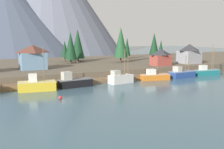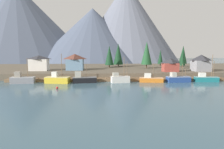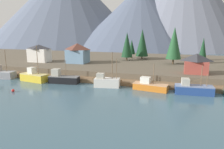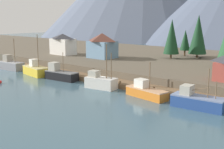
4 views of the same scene
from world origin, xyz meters
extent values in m
cube|color=#3D5B6B|center=(0.00, 20.00, -0.50)|extent=(400.00, 400.00, 1.00)
cube|color=brown|center=(0.00, 2.00, 0.50)|extent=(80.00, 4.00, 1.00)
cylinder|color=brown|center=(-36.00, 0.20, 0.80)|extent=(0.36, 0.36, 1.60)
cylinder|color=brown|center=(-28.00, 0.20, 0.80)|extent=(0.36, 0.36, 1.60)
cylinder|color=brown|center=(-20.00, 0.20, 0.80)|extent=(0.36, 0.36, 1.60)
cylinder|color=brown|center=(-12.00, 0.20, 0.80)|extent=(0.36, 0.36, 1.60)
cylinder|color=brown|center=(-4.00, 0.20, 0.80)|extent=(0.36, 0.36, 1.60)
cylinder|color=brown|center=(4.00, 0.20, 0.80)|extent=(0.36, 0.36, 1.60)
cylinder|color=brown|center=(12.00, 0.20, 0.80)|extent=(0.36, 0.36, 1.60)
cylinder|color=brown|center=(20.00, 0.20, 0.80)|extent=(0.36, 0.36, 1.60)
cylinder|color=brown|center=(28.00, 0.20, 0.80)|extent=(0.36, 0.36, 1.60)
cylinder|color=brown|center=(36.00, 0.20, 0.80)|extent=(0.36, 0.36, 1.60)
cube|color=brown|center=(0.00, 32.00, 1.25)|extent=(400.00, 56.00, 2.50)
cone|color=slate|center=(-96.45, 153.43, 40.54)|extent=(161.44, 161.44, 81.08)
cone|color=#4C566B|center=(-14.42, 129.64, 25.82)|extent=(110.60, 110.60, 51.64)
cone|color=slate|center=(19.24, 140.39, 39.91)|extent=(108.00, 108.00, 79.83)
cube|color=gray|center=(-32.67, -1.98, 0.99)|extent=(7.98, 3.65, 1.97)
cube|color=#9F9FA2|center=(-32.67, -1.98, 2.07)|extent=(7.98, 3.65, 0.20)
cube|color=gray|center=(-34.20, -2.12, 3.10)|extent=(2.07, 1.99, 1.84)
cylinder|color=brown|center=(-31.00, -1.83, 5.38)|extent=(0.18, 0.18, 6.41)
cube|color=gold|center=(-20.82, -2.39, 0.99)|extent=(8.59, 4.43, 1.99)
cube|color=tan|center=(-20.82, -2.39, 2.09)|extent=(8.59, 4.43, 0.20)
cube|color=silver|center=(-21.68, -2.25, 3.05)|extent=(2.06, 2.01, 1.73)
cylinder|color=brown|center=(-19.22, -2.66, 6.16)|extent=(0.17, 0.17, 7.93)
cylinder|color=brown|center=(-20.05, -2.52, 4.26)|extent=(2.10, 0.46, 0.36)
cube|color=black|center=(-11.56, -1.90, 0.89)|extent=(8.42, 3.52, 1.79)
cube|color=slate|center=(-11.56, -1.90, 1.89)|extent=(8.42, 3.52, 0.20)
cube|color=#B2AD9E|center=(-13.82, -2.14, 2.93)|extent=(2.26, 2.14, 1.89)
cylinder|color=brown|center=(-10.98, -1.84, 4.18)|extent=(0.12, 0.12, 4.38)
cube|color=silver|center=(0.88, -2.04, 1.00)|extent=(6.69, 3.76, 2.00)
cube|color=silver|center=(0.88, -2.04, 2.10)|extent=(6.69, 3.76, 0.20)
cube|color=#B2AD9E|center=(-0.79, -2.29, 2.84)|extent=(2.15, 2.09, 1.29)
cylinder|color=brown|center=(2.18, -1.84, 5.56)|extent=(0.19, 0.19, 6.72)
cylinder|color=brown|center=(3.25, -1.68, 4.77)|extent=(0.16, 0.16, 5.15)
cube|color=#CC6B1E|center=(11.85, -1.99, 0.75)|extent=(8.47, 3.71, 1.49)
cube|color=tan|center=(11.85, -1.99, 1.59)|extent=(8.47, 3.71, 0.20)
cube|color=silver|center=(10.60, -1.80, 2.43)|extent=(2.50, 2.08, 1.48)
cylinder|color=brown|center=(12.50, -2.10, 4.08)|extent=(0.17, 0.17, 4.77)
cube|color=navy|center=(21.58, -1.99, 0.89)|extent=(8.40, 3.67, 1.77)
cube|color=#6C7DA2|center=(21.58, -1.99, 1.87)|extent=(8.40, 3.67, 0.20)
cube|color=#B2AD9E|center=(19.68, -2.14, 2.74)|extent=(1.84, 2.38, 1.52)
cylinder|color=brown|center=(22.98, -1.88, 4.24)|extent=(0.16, 0.16, 4.53)
cylinder|color=brown|center=(24.19, -1.78, 3.32)|extent=(0.14, 0.14, 2.69)
cylinder|color=brown|center=(21.70, -1.98, 3.13)|extent=(3.13, 0.37, 1.00)
cube|color=#196B70|center=(32.00, -1.66, 0.79)|extent=(8.37, 3.08, 1.59)
cube|color=#679496|center=(32.00, -1.66, 1.69)|extent=(8.37, 3.08, 0.20)
cube|color=silver|center=(30.43, -1.52, 2.53)|extent=(2.41, 1.53, 1.47)
cylinder|color=brown|center=(33.77, -1.83, 5.79)|extent=(0.18, 0.18, 8.00)
cylinder|color=brown|center=(34.44, -1.89, 4.64)|extent=(0.15, 0.15, 5.70)
cube|color=#9E4238|center=(22.61, 9.85, 4.24)|extent=(6.11, 4.20, 3.47)
pyramid|color=#2D2D33|center=(22.61, 9.85, 7.01)|extent=(6.41, 4.41, 2.08)
cube|color=silver|center=(-32.63, 16.35, 4.99)|extent=(7.72, 4.72, 4.97)
pyramid|color=#2D2D33|center=(-32.63, 16.35, 8.26)|extent=(8.11, 4.96, 1.57)
cube|color=gray|center=(36.11, 10.99, 4.75)|extent=(6.61, 6.24, 4.50)
pyramid|color=#2D2D33|center=(36.11, 10.99, 8.21)|extent=(6.94, 6.56, 2.42)
cube|color=#6689A8|center=(-17.50, 18.26, 4.93)|extent=(7.27, 6.01, 4.86)
pyramid|color=brown|center=(-17.50, 18.26, 8.51)|extent=(7.63, 6.31, 2.29)
cylinder|color=#4C3823|center=(37.99, 34.96, 3.32)|extent=(0.50, 0.50, 1.64)
cone|color=#14381E|center=(37.99, 34.96, 8.92)|extent=(4.20, 4.20, 9.56)
cylinder|color=#4C3823|center=(16.16, 25.67, 3.45)|extent=(0.50, 0.50, 1.89)
cone|color=#1E4C28|center=(16.16, 25.67, 9.95)|extent=(5.26, 5.26, 11.11)
cylinder|color=#4C3823|center=(27.09, 39.76, 3.09)|extent=(0.50, 0.50, 1.17)
cone|color=#14381E|center=(27.09, 39.76, 7.63)|extent=(2.92, 2.92, 7.91)
cylinder|color=#4C3823|center=(3.21, 36.49, 3.10)|extent=(0.50, 0.50, 1.20)
cone|color=#14381E|center=(3.21, 36.49, 9.28)|extent=(5.17, 5.17, 11.16)
cylinder|color=#4C3823|center=(33.34, 23.96, 3.23)|extent=(0.50, 0.50, 1.46)
cone|color=#14381E|center=(33.34, 23.96, 7.34)|extent=(2.63, 2.63, 6.76)
cylinder|color=#4C3823|center=(-1.56, 38.09, 3.39)|extent=(0.50, 0.50, 1.77)
cone|color=#14381E|center=(-1.56, 38.09, 7.36)|extent=(3.13, 3.13, 6.18)
cylinder|color=#4C3823|center=(-1.80, 30.24, 3.18)|extent=(0.50, 0.50, 1.37)
cone|color=#14381E|center=(-1.80, 30.24, 8.75)|extent=(4.44, 4.44, 9.77)
sphere|color=red|center=(-18.64, -13.07, 0.35)|extent=(0.70, 0.70, 0.70)
camera|label=1|loc=(-33.36, -63.86, 12.17)|focal=43.91mm
camera|label=2|loc=(-5.46, -71.80, 11.22)|focal=32.39mm
camera|label=3|loc=(17.67, -51.04, 13.91)|focal=33.57mm
camera|label=4|loc=(40.69, -44.81, 14.01)|focal=47.74mm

